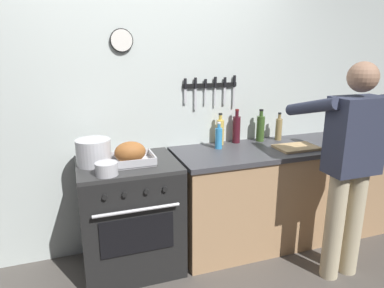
{
  "coord_description": "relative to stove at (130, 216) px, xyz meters",
  "views": [
    {
      "loc": [
        -0.59,
        -1.57,
        1.77
      ],
      "look_at": [
        0.26,
        0.85,
        1.04
      ],
      "focal_mm": 32.86,
      "sensor_mm": 36.0,
      "label": 1
    }
  ],
  "objects": [
    {
      "name": "counter_block",
      "position": [
        1.42,
        0.0,
        0.0
      ],
      "size": [
        2.03,
        0.65,
        0.9
      ],
      "color": "tan",
      "rests_on": "ground"
    },
    {
      "name": "stock_pot",
      "position": [
        -0.24,
        0.04,
        0.55
      ],
      "size": [
        0.26,
        0.26,
        0.19
      ],
      "color": "#B7B7BC",
      "rests_on": "stove"
    },
    {
      "name": "bottle_wine_red",
      "position": [
        1.04,
        0.24,
        0.58
      ],
      "size": [
        0.07,
        0.07,
        0.31
      ],
      "color": "#47141E",
      "rests_on": "counter_block"
    },
    {
      "name": "cutting_board",
      "position": [
        1.45,
        -0.11,
        0.46
      ],
      "size": [
        0.36,
        0.24,
        0.02
      ],
      "primitive_type": "cube",
      "color": "tan",
      "rests_on": "counter_block"
    },
    {
      "name": "bottle_dish_soap",
      "position": [
        0.81,
        0.12,
        0.55
      ],
      "size": [
        0.06,
        0.06,
        0.23
      ],
      "color": "#338CCC",
      "rests_on": "counter_block"
    },
    {
      "name": "stove",
      "position": [
        0.0,
        0.0,
        0.0
      ],
      "size": [
        0.76,
        0.67,
        0.9
      ],
      "color": "black",
      "rests_on": "ground"
    },
    {
      "name": "saucepan",
      "position": [
        -0.18,
        -0.22,
        0.49
      ],
      "size": [
        0.16,
        0.16,
        0.09
      ],
      "color": "#B7B7BC",
      "rests_on": "stove"
    },
    {
      "name": "wall_back",
      "position": [
        0.22,
        0.36,
        0.85
      ],
      "size": [
        6.0,
        0.13,
        2.6
      ],
      "color": "silver",
      "rests_on": "ground"
    },
    {
      "name": "roasting_pan",
      "position": [
        0.02,
        -0.03,
        0.53
      ],
      "size": [
        0.35,
        0.26,
        0.17
      ],
      "color": "#B7B7BC",
      "rests_on": "stove"
    },
    {
      "name": "bottle_olive_oil",
      "position": [
        1.27,
        0.22,
        0.58
      ],
      "size": [
        0.07,
        0.07,
        0.3
      ],
      "color": "#385623",
      "rests_on": "counter_block"
    },
    {
      "name": "person_cook",
      "position": [
        1.53,
        -0.63,
        0.5
      ],
      "size": [
        0.51,
        0.63,
        1.66
      ],
      "rotation": [
        0.0,
        0.0,
        1.45
      ],
      "color": "#C6B793",
      "rests_on": "ground"
    },
    {
      "name": "bottle_cooking_oil",
      "position": [
        0.87,
        0.23,
        0.57
      ],
      "size": [
        0.07,
        0.07,
        0.29
      ],
      "color": "gold",
      "rests_on": "counter_block"
    },
    {
      "name": "bottle_vinegar",
      "position": [
        1.45,
        0.19,
        0.56
      ],
      "size": [
        0.06,
        0.06,
        0.26
      ],
      "color": "#997F4C",
      "rests_on": "counter_block"
    }
  ]
}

